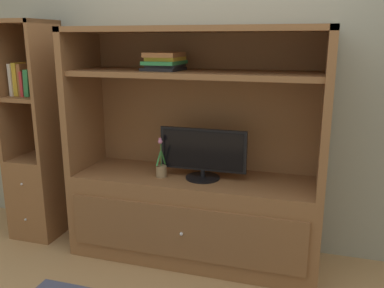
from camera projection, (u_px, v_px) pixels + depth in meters
The scene contains 8 objects.
ground_plane at pixel (177, 284), 2.70m from camera, with size 8.00×8.00×0.00m, color tan.
painted_rear_wall at pixel (208, 62), 3.05m from camera, with size 6.00×0.10×2.80m, color gray.
media_console at pixel (194, 190), 2.95m from camera, with size 1.77×0.58×1.65m.
tv_monitor at pixel (203, 153), 2.83m from camera, with size 0.61×0.24×0.36m.
potted_plant at pixel (161, 168), 2.89m from camera, with size 0.07×0.10×0.29m.
magazine_stack at pixel (165, 61), 2.78m from camera, with size 0.26×0.32×0.12m.
bookshelf_tall at pixel (38, 164), 3.30m from camera, with size 0.37×0.42×1.71m.
upright_book_row at pixel (24, 81), 3.14m from camera, with size 0.18×0.17×0.25m.
Camera 1 is at (0.79, -2.26, 1.57)m, focal length 38.30 mm.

